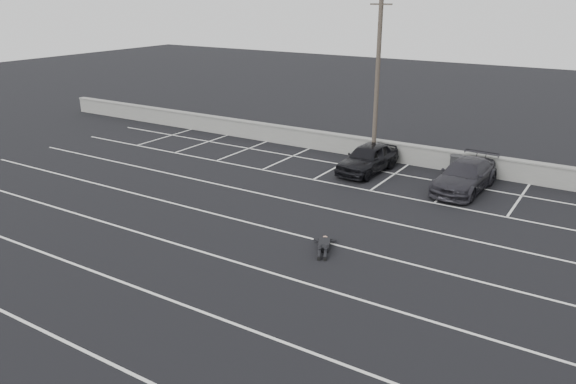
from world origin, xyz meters
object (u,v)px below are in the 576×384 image
Objects in this scene: trash_bin at (456,165)px; person at (324,241)px; car_right at (465,176)px; utility_pole at (377,80)px; car_left at (368,158)px.

trash_bin is 10.96m from person.
utility_pole reaches higher than car_right.
car_right is 2.03× the size of person.
car_right is 2.35m from trash_bin.
person is (-2.48, -8.76, -0.47)m from car_right.
car_left is 4.33× the size of trash_bin.
utility_pole is 3.70× the size of person.
trash_bin is (3.85, 1.98, -0.22)m from car_left.
car_left is at bearing 80.56° from person.
car_right reaches higher than trash_bin.
car_right reaches higher than person.
utility_pole is (-5.31, 1.79, 3.65)m from car_right.
car_left is at bearing -152.77° from trash_bin.
car_left is 4.33m from trash_bin.
car_left is 4.01m from utility_pole.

